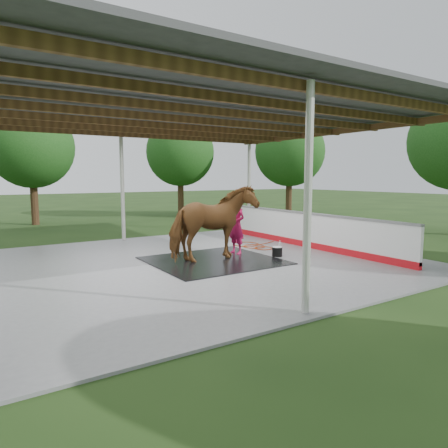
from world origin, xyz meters
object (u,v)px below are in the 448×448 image
handler (236,225)px  wash_bucket (277,251)px  horse (213,223)px  dasher_board (306,231)px

handler → wash_bucket: 1.43m
horse → dasher_board: bearing=-88.5°
handler → wash_bucket: size_ratio=5.71×
dasher_board → handler: (-2.63, 0.25, 0.32)m
wash_bucket → dasher_board: bearing=21.1°
horse → handler: bearing=-68.0°
horse → wash_bucket: size_ratio=8.10×
horse → handler: 1.24m
dasher_board → horse: 3.79m
horse → handler: size_ratio=1.42×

